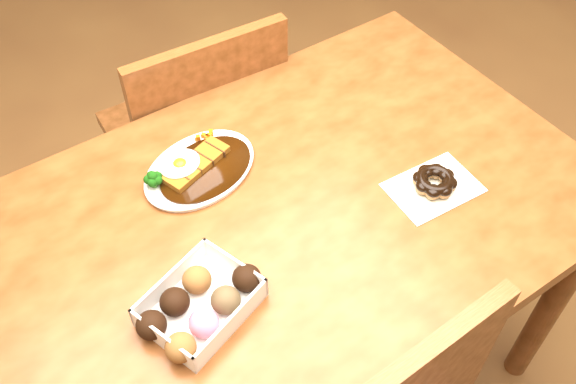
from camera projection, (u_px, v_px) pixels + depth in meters
ground at (292, 374)px, 1.82m from camera, size 6.00×6.00×0.00m
table at (294, 236)px, 1.33m from camera, size 1.20×0.80×0.75m
chair_far at (200, 137)px, 1.77m from camera, size 0.45×0.45×0.87m
katsu_curry_plate at (197, 168)px, 1.30m from camera, size 0.28×0.23×0.05m
donut_box at (199, 304)px, 1.08m from camera, size 0.23×0.20×0.05m
pon_de_ring at (435, 182)px, 1.27m from camera, size 0.19×0.14×0.03m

